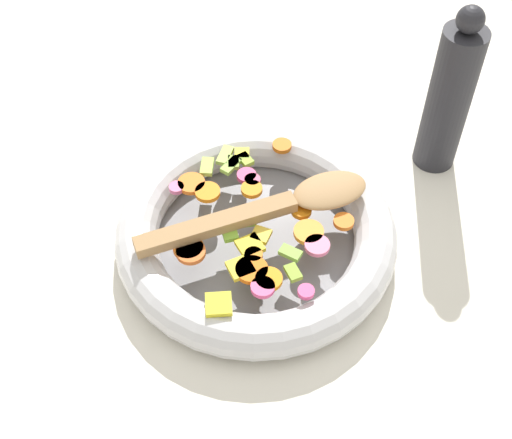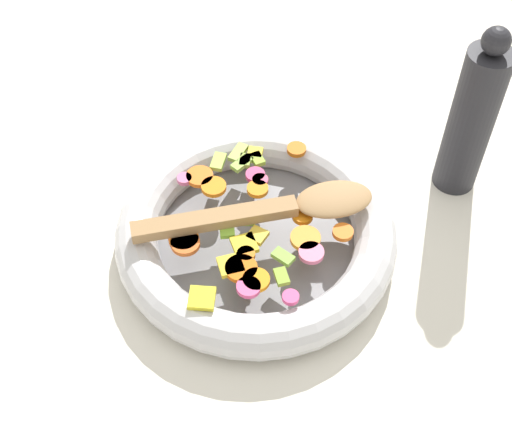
{
  "view_description": "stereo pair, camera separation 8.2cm",
  "coord_description": "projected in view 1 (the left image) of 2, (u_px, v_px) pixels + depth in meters",
  "views": [
    {
      "loc": [
        -0.3,
        0.43,
        0.68
      ],
      "look_at": [
        0.0,
        0.0,
        0.05
      ],
      "focal_mm": 50.0,
      "sensor_mm": 36.0,
      "label": 1
    },
    {
      "loc": [
        -0.36,
        0.38,
        0.68
      ],
      "look_at": [
        0.0,
        0.0,
        0.05
      ],
      "focal_mm": 50.0,
      "sensor_mm": 36.0,
      "label": 2
    }
  ],
  "objects": [
    {
      "name": "ground_plane",
      "position": [
        256.0,
        246.0,
        0.86
      ],
      "size": [
        4.0,
        4.0,
        0.0
      ],
      "primitive_type": "plane",
      "color": "silver"
    },
    {
      "name": "skillet",
      "position": [
        256.0,
        234.0,
        0.84
      ],
      "size": [
        0.33,
        0.33,
        0.05
      ],
      "color": "slate",
      "rests_on": "ground_plane"
    },
    {
      "name": "chopped_vegetables",
      "position": [
        248.0,
        225.0,
        0.81
      ],
      "size": [
        0.23,
        0.27,
        0.01
      ],
      "color": "orange",
      "rests_on": "skillet"
    },
    {
      "name": "wooden_spoon",
      "position": [
        280.0,
        205.0,
        0.81
      ],
      "size": [
        0.19,
        0.25,
        0.01
      ],
      "color": "#A87F51",
      "rests_on": "chopped_vegetables"
    },
    {
      "name": "pepper_mill",
      "position": [
        449.0,
        97.0,
        0.87
      ],
      "size": [
        0.05,
        0.05,
        0.23
      ],
      "color": "#232328",
      "rests_on": "ground_plane"
    }
  ]
}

